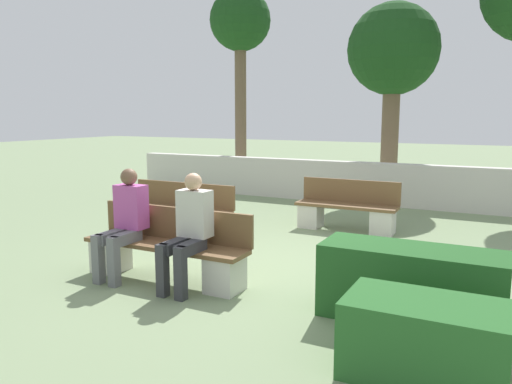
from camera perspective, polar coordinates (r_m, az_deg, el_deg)
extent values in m
plane|color=gray|center=(6.72, -0.45, -8.32)|extent=(60.00, 60.00, 0.00)
cube|color=beige|center=(11.42, 11.72, 1.04)|extent=(11.77, 0.30, 0.93)
cube|color=brown|center=(6.09, -10.49, -6.02)|extent=(2.15, 0.44, 0.05)
cube|color=brown|center=(6.23, -9.20, -3.53)|extent=(2.15, 0.04, 0.40)
cube|color=beige|center=(6.69, -16.24, -6.93)|extent=(0.36, 0.40, 0.41)
cube|color=beige|center=(5.70, -3.58, -9.34)|extent=(0.36, 0.40, 0.41)
cube|color=brown|center=(8.29, -9.12, -2.03)|extent=(1.93, 0.44, 0.05)
cube|color=brown|center=(8.44, -8.19, -0.26)|extent=(1.93, 0.04, 0.40)
cube|color=beige|center=(8.78, -12.98, -3.06)|extent=(0.36, 0.40, 0.41)
cube|color=beige|center=(7.93, -4.75, -4.14)|extent=(0.36, 0.40, 0.41)
cube|color=brown|center=(8.69, 10.25, -1.55)|extent=(1.74, 0.44, 0.05)
cube|color=brown|center=(8.89, 10.74, 0.13)|extent=(1.74, 0.04, 0.40)
cube|color=beige|center=(8.94, 6.29, -2.68)|extent=(0.36, 0.40, 0.41)
cube|color=beige|center=(8.58, 14.29, -3.38)|extent=(0.36, 0.40, 0.41)
cube|color=slate|center=(6.30, -16.08, -4.89)|extent=(0.14, 0.46, 0.13)
cube|color=slate|center=(6.17, -14.72, -5.12)|extent=(0.14, 0.46, 0.13)
cube|color=slate|center=(6.21, -17.58, -7.34)|extent=(0.11, 0.11, 0.59)
cube|color=slate|center=(6.05, -15.94, -7.70)|extent=(0.11, 0.11, 0.59)
cube|color=#B74C9E|center=(6.34, -14.07, -1.63)|extent=(0.38, 0.22, 0.54)
sphere|color=brown|center=(6.27, -14.32, 1.69)|extent=(0.20, 0.20, 0.20)
cube|color=#333338|center=(5.71, -9.13, -6.05)|extent=(0.14, 0.46, 0.13)
cube|color=#333338|center=(5.60, -7.47, -6.32)|extent=(0.14, 0.46, 0.13)
cube|color=#333338|center=(5.61, -10.64, -8.81)|extent=(0.11, 0.11, 0.59)
cube|color=#333338|center=(5.48, -8.62, -9.21)|extent=(0.11, 0.11, 0.59)
cube|color=beige|center=(5.77, -7.01, -2.44)|extent=(0.38, 0.22, 0.54)
sphere|color=tan|center=(5.70, -7.19, 1.18)|extent=(0.20, 0.20, 0.20)
cube|color=#286028|center=(4.12, 18.60, -15.71)|extent=(1.17, 0.70, 0.60)
cube|color=#235623|center=(5.11, 17.22, -10.04)|extent=(1.71, 0.63, 0.73)
cylinder|color=brown|center=(13.70, -1.77, 8.94)|extent=(0.31, 0.31, 4.00)
sphere|color=#194219|center=(13.92, -1.82, 19.06)|extent=(1.62, 1.62, 1.62)
cylinder|color=brown|center=(12.45, 15.04, 6.12)|extent=(0.41, 0.41, 2.91)
sphere|color=#194219|center=(12.53, 15.43, 15.48)|extent=(2.13, 2.13, 2.13)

